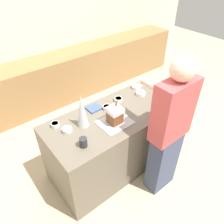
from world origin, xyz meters
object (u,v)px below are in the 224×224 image
(baking_tray, at_px, (115,122))
(candy_bowl_near_tray_left, at_px, (118,99))
(candy_bowl_beside_tree, at_px, (136,87))
(mug, at_px, (83,142))
(gingerbread_house, at_px, (115,115))
(cookbook, at_px, (94,108))
(candy_bowl_near_tray_right, at_px, (67,130))
(candy_bowl_behind_tray, at_px, (141,93))
(candy_bowl_front_corner, at_px, (107,107))
(decorative_tree, at_px, (82,111))
(candy_bowl_far_right, at_px, (142,83))
(person, at_px, (169,131))
(candy_bowl_center_rear, at_px, (55,124))

(baking_tray, relative_size, candy_bowl_near_tray_left, 3.45)
(candy_bowl_beside_tree, distance_m, mug, 1.28)
(baking_tray, bearing_deg, gingerbread_house, 31.87)
(cookbook, bearing_deg, candy_bowl_near_tray_right, -161.58)
(candy_bowl_behind_tray, height_order, mug, mug)
(candy_bowl_near_tray_left, bearing_deg, candy_bowl_front_corner, -169.35)
(decorative_tree, distance_m, candy_bowl_near_tray_left, 0.65)
(candy_bowl_far_right, distance_m, candy_bowl_near_tray_right, 1.36)
(candy_bowl_front_corner, distance_m, candy_bowl_far_right, 0.78)
(baking_tray, height_order, person, person)
(baking_tray, height_order, mug, mug)
(candy_bowl_near_tray_right, bearing_deg, person, -40.14)
(decorative_tree, xyz_separation_m, candy_bowl_front_corner, (0.39, 0.08, -0.18))
(candy_bowl_near_tray_right, bearing_deg, baking_tray, -23.10)
(baking_tray, xyz_separation_m, candy_bowl_far_right, (0.85, 0.42, 0.02))
(candy_bowl_front_corner, height_order, mug, mug)
(mug, bearing_deg, person, -26.60)
(person, bearing_deg, candy_bowl_near_tray_left, 92.29)
(decorative_tree, distance_m, candy_bowl_beside_tree, 1.05)
(cookbook, bearing_deg, mug, -134.54)
(decorative_tree, distance_m, cookbook, 0.38)
(gingerbread_house, bearing_deg, candy_bowl_behind_tray, 19.83)
(candy_bowl_near_tray_left, relative_size, cookbook, 0.62)
(candy_bowl_near_tray_left, bearing_deg, mug, -153.63)
(decorative_tree, bearing_deg, mug, -122.38)
(candy_bowl_front_corner, distance_m, candy_bowl_near_tray_left, 0.22)
(candy_bowl_near_tray_right, bearing_deg, decorative_tree, -7.27)
(baking_tray, height_order, cookbook, cookbook)
(candy_bowl_center_rear, xyz_separation_m, mug, (0.08, -0.45, 0.03))
(candy_bowl_far_right, height_order, person, person)
(baking_tray, relative_size, candy_bowl_far_right, 3.75)
(person, bearing_deg, cookbook, 113.57)
(candy_bowl_behind_tray, distance_m, candy_bowl_near_tray_right, 1.13)
(candy_bowl_behind_tray, distance_m, candy_bowl_center_rear, 1.20)
(candy_bowl_far_right, distance_m, person, 1.05)
(candy_bowl_behind_tray, xyz_separation_m, candy_bowl_beside_tree, (0.08, 0.16, -0.00))
(gingerbread_house, distance_m, candy_bowl_front_corner, 0.29)
(baking_tray, bearing_deg, candy_bowl_center_rear, 146.62)
(candy_bowl_center_rear, xyz_separation_m, cookbook, (0.52, -0.00, -0.02))
(candy_bowl_behind_tray, height_order, person, person)
(candy_bowl_far_right, bearing_deg, candy_bowl_behind_tray, -138.68)
(candy_bowl_behind_tray, bearing_deg, candy_bowl_far_right, 41.32)
(candy_bowl_center_rear, relative_size, mug, 0.90)
(gingerbread_house, bearing_deg, mug, -169.78)
(candy_bowl_front_corner, height_order, candy_bowl_center_rear, candy_bowl_center_rear)
(gingerbread_house, relative_size, person, 0.15)
(mug, bearing_deg, gingerbread_house, 10.22)
(gingerbread_house, height_order, candy_bowl_front_corner, gingerbread_house)
(candy_bowl_near_tray_left, height_order, mug, mug)
(baking_tray, height_order, candy_bowl_behind_tray, candy_bowl_behind_tray)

